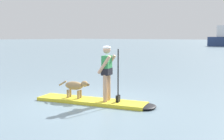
% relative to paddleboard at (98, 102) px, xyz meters
% --- Properties ---
extents(ground_plane, '(400.00, 400.00, 0.00)m').
position_rel_paddleboard_xyz_m(ground_plane, '(-0.22, -0.07, -0.05)').
color(ground_plane, slate).
extents(paddleboard, '(3.73, 1.77, 0.10)m').
position_rel_paddleboard_xyz_m(paddleboard, '(0.00, 0.00, 0.00)').
color(paddleboard, yellow).
rests_on(paddleboard, ground_plane).
extents(person_paddler, '(0.67, 0.57, 1.62)m').
position_rel_paddleboard_xyz_m(person_paddler, '(0.29, 0.09, 0.98)').
color(person_paddler, tan).
rests_on(person_paddler, paddleboard).
extents(dog, '(1.04, 0.41, 0.55)m').
position_rel_paddleboard_xyz_m(dog, '(-0.72, -0.22, 0.42)').
color(dog, '#997A51').
rests_on(dog, paddleboard).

